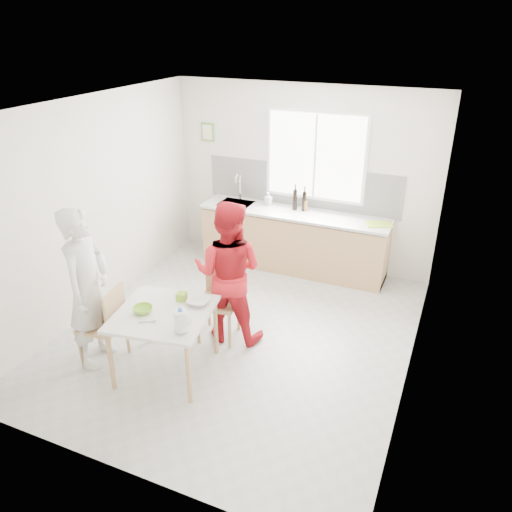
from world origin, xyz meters
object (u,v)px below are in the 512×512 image
(person_red, at_px, (228,272))
(bowl_white, at_px, (198,301))
(dining_table, at_px, (164,318))
(wine_bottle_a, at_px, (295,199))
(milk_jug, at_px, (181,320))
(chair_far, at_px, (220,295))
(person_white, at_px, (88,288))
(wine_bottle_b, at_px, (304,201))
(bowl_green, at_px, (143,310))
(chair_left, at_px, (107,322))

(person_red, distance_m, bowl_white, 0.58)
(dining_table, height_order, person_red, person_red)
(wine_bottle_a, bearing_deg, milk_jug, -90.67)
(chair_far, distance_m, person_white, 1.50)
(person_red, bearing_deg, wine_bottle_b, -104.80)
(chair_far, relative_size, bowl_green, 4.85)
(milk_jug, bearing_deg, wine_bottle_a, 80.18)
(dining_table, distance_m, person_red, 0.95)
(chair_far, bearing_deg, dining_table, -113.02)
(bowl_white, distance_m, milk_jug, 0.54)
(dining_table, xyz_separation_m, wine_bottle_b, (0.54, 2.98, 0.41))
(chair_left, bearing_deg, person_white, -90.00)
(chair_left, bearing_deg, bowl_white, 104.32)
(chair_left, relative_size, wine_bottle_b, 3.10)
(chair_far, bearing_deg, chair_left, -141.34)
(chair_left, distance_m, wine_bottle_a, 3.31)
(bowl_green, bearing_deg, bowl_white, 40.11)
(person_red, bearing_deg, bowl_white, 73.09)
(dining_table, height_order, chair_left, chair_left)
(dining_table, bearing_deg, bowl_green, -156.82)
(chair_far, bearing_deg, bowl_white, -94.98)
(dining_table, relative_size, wine_bottle_b, 3.67)
(chair_far, xyz_separation_m, person_red, (0.12, -0.00, 0.32))
(person_white, relative_size, bowl_green, 9.04)
(dining_table, xyz_separation_m, chair_left, (-0.67, -0.11, -0.15))
(chair_left, xyz_separation_m, bowl_green, (0.48, 0.03, 0.26))
(person_white, bearing_deg, milk_jug, -103.54)
(person_white, xyz_separation_m, bowl_green, (0.64, 0.05, -0.14))
(wine_bottle_b, bearing_deg, wine_bottle_a, -175.10)
(bowl_green, bearing_deg, wine_bottle_b, 76.54)
(chair_far, bearing_deg, wine_bottle_a, 75.77)
(dining_table, bearing_deg, wine_bottle_b, 79.67)
(chair_far, distance_m, wine_bottle_b, 2.21)
(chair_left, bearing_deg, bowl_green, 84.05)
(chair_far, xyz_separation_m, person_white, (-1.05, -1.00, 0.37))
(person_white, distance_m, milk_jug, 1.20)
(person_white, xyz_separation_m, bowl_white, (1.09, 0.43, -0.14))
(dining_table, distance_m, wine_bottle_b, 3.06)
(dining_table, bearing_deg, chair_left, -170.85)
(chair_left, xyz_separation_m, bowl_white, (0.93, 0.40, 0.26))
(person_red, bearing_deg, dining_table, 59.74)
(dining_table, bearing_deg, person_white, -170.85)
(milk_jug, xyz_separation_m, wine_bottle_b, (0.18, 3.21, 0.20))
(milk_jug, relative_size, wine_bottle_b, 0.80)
(bowl_green, relative_size, wine_bottle_b, 0.67)
(person_red, relative_size, milk_jug, 7.19)
(wine_bottle_a, height_order, wine_bottle_b, wine_bottle_a)
(person_red, xyz_separation_m, bowl_green, (-0.52, -0.95, -0.09))
(wine_bottle_a, bearing_deg, person_red, -91.82)
(dining_table, relative_size, person_white, 0.61)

